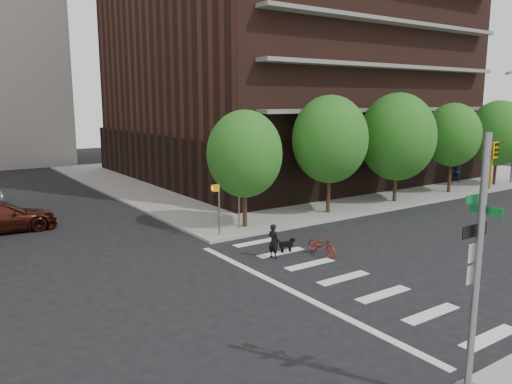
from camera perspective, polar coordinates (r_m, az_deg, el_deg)
name	(u,v)px	position (r m, az deg, el deg)	size (l,w,h in m)	color
ground	(282,295)	(18.08, 3.02, -11.67)	(120.00, 120.00, 0.00)	black
sidewalk_ne	(302,171)	(48.39, 5.33, 2.38)	(39.00, 33.00, 0.15)	gray
crosswalk	(328,282)	(19.42, 8.27, -10.17)	(3.85, 13.00, 0.01)	silver
tree_a	(245,154)	(26.15, -1.31, 4.37)	(4.00, 4.00, 5.90)	#301E11
tree_b	(330,139)	(29.81, 8.43, 5.97)	(4.50, 4.50, 6.65)	#301E11
tree_c	(397,137)	(34.18, 15.86, 6.08)	(5.00, 5.00, 6.80)	#301E11
tree_d	(452,135)	(38.98, 21.54, 6.08)	(4.00, 4.00, 6.20)	#301E11
tree_e	(498,133)	(44.08, 25.94, 6.06)	(4.50, 4.50, 6.35)	#301E11
traffic_signal	(476,291)	(12.07, 23.82, -10.34)	(0.90, 0.75, 6.00)	slate
pedestrian_signal	(223,200)	(25.12, -3.77, -0.96)	(2.18, 0.67, 2.60)	slate
parked_car_maroon	(0,217)	(29.27, -27.20, -2.59)	(5.47, 2.22, 1.59)	#3B150D
scooter	(322,245)	(22.49, 7.51, -6.04)	(0.61, 1.76, 0.92)	maroon
dog_walker	(273,241)	(21.84, 2.01, -5.62)	(0.37, 0.56, 1.53)	black
dog	(287,244)	(22.77, 3.55, -5.95)	(0.74, 0.29, 0.62)	black
pedestrian_far	(457,171)	(44.60, 22.02, 2.24)	(0.68, 0.87, 1.78)	navy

